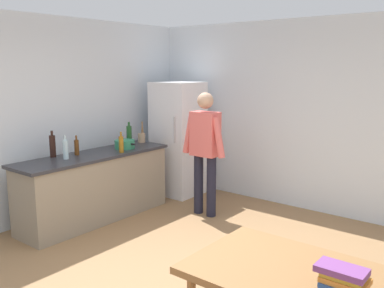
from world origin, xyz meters
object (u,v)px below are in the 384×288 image
object	(u,v)px
refrigerator	(178,139)
bottle_beer_brown	(77,147)
dining_table	(299,284)
bottle_wine_dark	(53,146)
bottle_oil_amber	(121,144)
bottle_wine_green	(129,135)
bottle_water_clear	(66,149)
person	(205,146)
utensil_jar	(142,137)
cooking_pot	(125,144)
book_stack	(343,279)

from	to	relation	value
refrigerator	bottle_beer_brown	xyz separation A→B (m)	(-0.21, -1.79, 0.11)
dining_table	bottle_beer_brown	bearing A→B (deg)	165.44
bottle_wine_dark	bottle_oil_amber	world-z (taller)	bottle_wine_dark
bottle_wine_green	bottle_water_clear	size ratio (longest dim) A/B	1.13
person	refrigerator	bearing A→B (deg)	149.77
bottle_wine_green	bottle_oil_amber	bearing A→B (deg)	-54.32
bottle_wine_green	utensil_jar	bearing A→B (deg)	91.66
refrigerator	bottle_water_clear	world-z (taller)	refrigerator
bottle_oil_amber	dining_table	bearing A→B (deg)	-23.52
bottle_wine_green	cooking_pot	bearing A→B (deg)	-56.95
refrigerator	cooking_pot	xyz separation A→B (m)	(-0.06, -1.09, 0.06)
bottle_wine_green	bottle_beer_brown	bearing A→B (deg)	-90.56
bottle_wine_green	book_stack	size ratio (longest dim) A/B	1.18
dining_table	bottle_wine_green	bearing A→B (deg)	152.38
cooking_pot	dining_table	bearing A→B (deg)	-25.59
person	bottle_wine_green	bearing A→B (deg)	-164.89
person	bottle_wine_dark	distance (m)	1.99
bottle_wine_dark	bottle_wine_green	size ratio (longest dim) A/B	1.00
refrigerator	bottle_wine_dark	distance (m)	2.09
bottle_wine_green	person	bearing A→B (deg)	15.11
refrigerator	book_stack	size ratio (longest dim) A/B	6.26
bottle_oil_amber	bottle_wine_green	bearing A→B (deg)	125.68
dining_table	person	bearing A→B (deg)	137.59
bottle_wine_green	bottle_oil_amber	size ratio (longest dim) A/B	1.21
bottle_wine_dark	book_stack	bearing A→B (deg)	-10.34
bottle_wine_green	bottle_beer_brown	distance (m)	0.92
person	bottle_wine_dark	bearing A→B (deg)	-130.96
refrigerator	bottle_beer_brown	world-z (taller)	refrigerator
dining_table	bottle_wine_green	xyz separation A→B (m)	(-3.51, 1.83, 0.37)
bottle_beer_brown	bottle_oil_amber	xyz separation A→B (m)	(0.33, 0.47, 0.01)
bottle_wine_green	book_stack	xyz separation A→B (m)	(3.80, -1.91, -0.21)
person	cooking_pot	distance (m)	1.14
dining_table	book_stack	distance (m)	0.34
book_stack	bottle_wine_green	bearing A→B (deg)	153.36
cooking_pot	bottle_wine_green	world-z (taller)	bottle_wine_green
book_stack	dining_table	bearing A→B (deg)	166.32
refrigerator	utensil_jar	bearing A→B (deg)	-109.48
cooking_pot	utensil_jar	world-z (taller)	utensil_jar
utensil_jar	bottle_water_clear	xyz separation A→B (m)	(0.10, -1.42, 0.05)
bottle_wine_dark	bottle_oil_amber	size ratio (longest dim) A/B	1.21
cooking_pot	bottle_wine_dark	xyz separation A→B (m)	(-0.29, -0.96, 0.09)
cooking_pot	utensil_jar	bearing A→B (deg)	107.57
cooking_pot	bottle_oil_amber	bearing A→B (deg)	-51.82
cooking_pot	bottle_wine_green	distance (m)	0.28
bottle_oil_amber	bottle_wine_dark	bearing A→B (deg)	-122.40
utensil_jar	bottle_wine_dark	size ratio (longest dim) A/B	0.94
bottle_water_clear	dining_table	bearing A→B (deg)	-11.20
dining_table	bottle_wine_dark	world-z (taller)	bottle_wine_dark
person	dining_table	bearing A→B (deg)	-42.41
refrigerator	bottle_beer_brown	size ratio (longest dim) A/B	6.92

